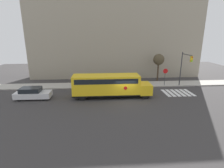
{
  "coord_description": "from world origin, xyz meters",
  "views": [
    {
      "loc": [
        -3.17,
        -20.96,
        8.04
      ],
      "look_at": [
        -1.58,
        1.46,
        1.64
      ],
      "focal_mm": 28.0,
      "sensor_mm": 36.0,
      "label": 1
    }
  ],
  "objects_px": {
    "stop_sign": "(165,75)",
    "traffic_light": "(184,65)",
    "school_bus": "(109,85)",
    "parked_car": "(33,93)",
    "tree_near_sidewalk": "(159,60)"
  },
  "relations": [
    {
      "from": "school_bus",
      "to": "tree_near_sidewalk",
      "type": "relative_size",
      "value": 2.13
    },
    {
      "from": "parked_car",
      "to": "tree_near_sidewalk",
      "type": "distance_m",
      "value": 20.82
    },
    {
      "from": "traffic_light",
      "to": "tree_near_sidewalk",
      "type": "height_order",
      "value": "traffic_light"
    },
    {
      "from": "school_bus",
      "to": "traffic_light",
      "type": "xyz_separation_m",
      "value": [
        11.63,
        3.42,
        1.87
      ]
    },
    {
      "from": "parked_car",
      "to": "traffic_light",
      "type": "relative_size",
      "value": 0.82
    },
    {
      "from": "traffic_light",
      "to": "tree_near_sidewalk",
      "type": "distance_m",
      "value": 5.13
    },
    {
      "from": "parked_car",
      "to": "stop_sign",
      "type": "height_order",
      "value": "stop_sign"
    },
    {
      "from": "tree_near_sidewalk",
      "to": "stop_sign",
      "type": "bearing_deg",
      "value": -90.42
    },
    {
      "from": "stop_sign",
      "to": "tree_near_sidewalk",
      "type": "xyz_separation_m",
      "value": [
        0.03,
        3.56,
        1.81
      ]
    },
    {
      "from": "tree_near_sidewalk",
      "to": "traffic_light",
      "type": "bearing_deg",
      "value": -61.38
    },
    {
      "from": "stop_sign",
      "to": "traffic_light",
      "type": "bearing_deg",
      "value": -20.75
    },
    {
      "from": "stop_sign",
      "to": "tree_near_sidewalk",
      "type": "height_order",
      "value": "tree_near_sidewalk"
    },
    {
      "from": "school_bus",
      "to": "traffic_light",
      "type": "bearing_deg",
      "value": 16.38
    },
    {
      "from": "traffic_light",
      "to": "school_bus",
      "type": "bearing_deg",
      "value": -163.62
    },
    {
      "from": "school_bus",
      "to": "parked_car",
      "type": "relative_size",
      "value": 2.3
    }
  ]
}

